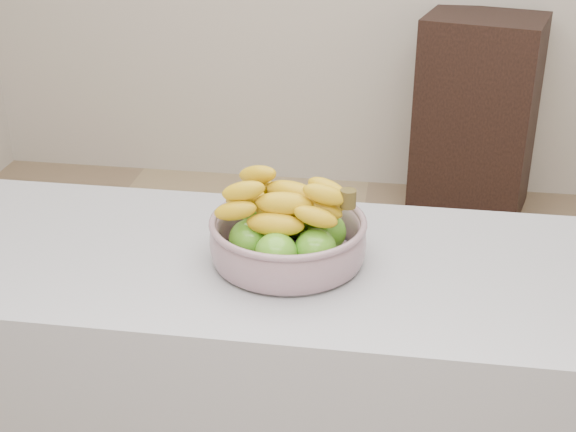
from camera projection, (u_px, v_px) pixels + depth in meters
The scene contains 3 objects.
counter at pixel (309, 432), 1.84m from camera, with size 2.00×0.60×0.90m, color #9EA0A7.
cabinet at pixel (476, 116), 3.78m from camera, with size 0.52×0.42×0.94m, color black.
fruit_bowl at pixel (288, 234), 1.62m from camera, with size 0.32×0.32×0.17m.
Camera 1 is at (0.17, -1.92, 1.71)m, focal length 50.00 mm.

